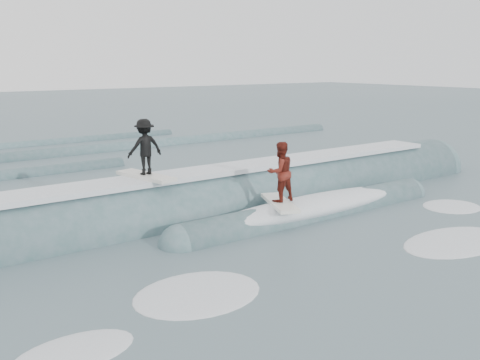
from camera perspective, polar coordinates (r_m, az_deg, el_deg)
ground at (r=12.66m, az=11.83°, el=-8.35°), size 160.00×160.00×0.00m
breaking_wave at (r=16.44m, az=-0.93°, el=-3.08°), size 23.90×4.02×2.48m
surfer_black at (r=14.88m, az=-10.12°, el=3.15°), size 1.00×2.07×1.63m
surfer_red at (r=14.80m, az=4.30°, el=0.51°), size 1.29×2.06×1.77m
whitewater at (r=12.51m, az=16.10°, el=-8.84°), size 14.43×7.76×0.10m
far_swells at (r=26.79m, az=-20.60°, el=2.12°), size 37.97×8.65×0.80m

